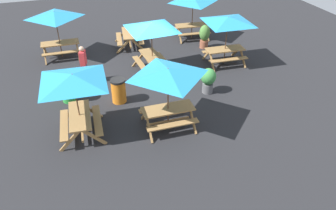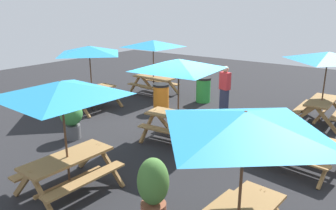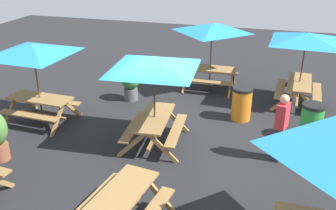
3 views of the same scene
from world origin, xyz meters
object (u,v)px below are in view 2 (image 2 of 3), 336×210
(picnic_table_6, at_px, (179,71))
(person_standing, at_px, (225,88))
(picnic_table_0, at_px, (61,97))
(picnic_table_2, at_px, (89,55))
(trash_bin_green, at_px, (203,90))
(potted_plant_0, at_px, (72,118))
(picnic_table_1, at_px, (244,133))
(potted_plant_1, at_px, (153,189))
(picnic_table_5, at_px, (298,144))
(picnic_table_3, at_px, (327,62))
(picnic_table_4, at_px, (153,48))
(trash_bin_orange, at_px, (161,97))

(picnic_table_6, relative_size, person_standing, 1.69)
(picnic_table_0, relative_size, person_standing, 1.69)
(picnic_table_6, distance_m, person_standing, 3.22)
(picnic_table_2, relative_size, trash_bin_green, 2.38)
(potted_plant_0, xyz_separation_m, person_standing, (-4.67, 2.40, 0.27))
(person_standing, bearing_deg, picnic_table_1, -43.82)
(picnic_table_0, relative_size, picnic_table_1, 1.21)
(picnic_table_0, relative_size, potted_plant_0, 2.62)
(picnic_table_2, xyz_separation_m, potted_plant_1, (3.92, 5.96, -1.32))
(trash_bin_green, relative_size, potted_plant_1, 0.79)
(trash_bin_green, height_order, potted_plant_0, potted_plant_0)
(picnic_table_2, height_order, picnic_table_6, same)
(potted_plant_0, relative_size, person_standing, 0.65)
(picnic_table_5, bearing_deg, picnic_table_2, -173.90)
(picnic_table_3, relative_size, potted_plant_1, 1.89)
(picnic_table_3, distance_m, trash_bin_green, 4.54)
(picnic_table_2, bearing_deg, potted_plant_1, 56.94)
(picnic_table_1, bearing_deg, picnic_table_5, -173.21)
(potted_plant_1, bearing_deg, picnic_table_4, -141.65)
(trash_bin_green, distance_m, person_standing, 1.56)
(picnic_table_2, xyz_separation_m, trash_bin_orange, (-1.32, 2.15, -1.49))
(picnic_table_2, height_order, trash_bin_orange, picnic_table_2)
(picnic_table_5, xyz_separation_m, potted_plant_0, (2.02, -5.63, 0.06))
(picnic_table_1, bearing_deg, potted_plant_1, -80.39)
(picnic_table_1, xyz_separation_m, picnic_table_6, (-3.19, -3.23, 0.00))
(picnic_table_0, bearing_deg, person_standing, -178.77)
(picnic_table_6, relative_size, potted_plant_0, 2.62)
(picnic_table_3, relative_size, picnic_table_5, 1.18)
(trash_bin_green, xyz_separation_m, trash_bin_orange, (1.86, -0.67, 0.00))
(picnic_table_1, distance_m, picnic_table_2, 8.36)
(picnic_table_4, relative_size, picnic_table_5, 1.43)
(picnic_table_0, distance_m, picnic_table_6, 3.49)
(person_standing, bearing_deg, picnic_table_4, -170.34)
(picnic_table_1, relative_size, picnic_table_3, 1.00)
(trash_bin_orange, bearing_deg, picnic_table_1, 45.89)
(picnic_table_1, bearing_deg, trash_bin_orange, -128.94)
(picnic_table_1, bearing_deg, picnic_table_0, -80.02)
(picnic_table_2, distance_m, potted_plant_1, 7.25)
(picnic_table_6, bearing_deg, picnic_table_3, 48.93)
(picnic_table_6, bearing_deg, picnic_table_4, 131.53)
(picnic_table_3, bearing_deg, picnic_table_5, 4.53)
(picnic_table_2, xyz_separation_m, picnic_table_6, (0.62, 4.21, 0.00))
(picnic_table_2, height_order, picnic_table_4, same)
(trash_bin_orange, bearing_deg, person_standing, 118.80)
(picnic_table_0, xyz_separation_m, picnic_table_2, (-4.10, -3.93, 0.00))
(picnic_table_2, xyz_separation_m, picnic_table_4, (-2.92, 0.54, 0.00))
(picnic_table_5, bearing_deg, picnic_table_4, 163.04)
(picnic_table_1, height_order, person_standing, picnic_table_1)
(picnic_table_1, xyz_separation_m, person_standing, (-6.21, -3.33, -1.10))
(potted_plant_0, bearing_deg, picnic_table_2, -142.91)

